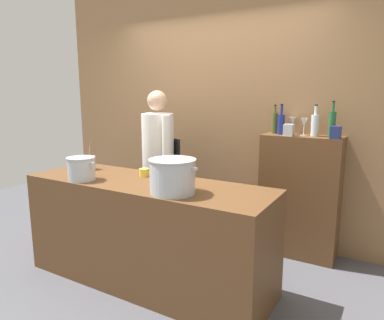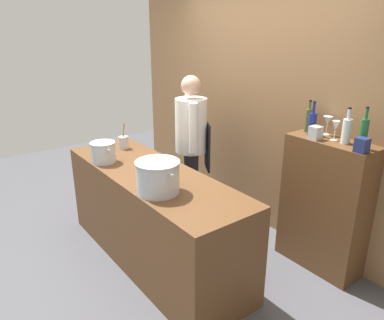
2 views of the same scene
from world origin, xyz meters
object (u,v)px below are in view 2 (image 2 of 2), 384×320
(butter_jar, at_px, (158,161))
(wine_glass_wide, at_px, (336,127))
(spice_tin_silver, at_px, (315,133))
(wine_bottle_olive, at_px, (308,120))
(chef, at_px, (191,140))
(wine_bottle_clear, at_px, (347,130))
(stockpot_small, at_px, (103,152))
(wine_bottle_cobalt, at_px, (312,123))
(stockpot_large, at_px, (158,177))
(wine_bottle_green, at_px, (364,133))
(wine_glass_tall, at_px, (328,121))
(utensil_crock, at_px, (124,142))
(spice_tin_navy, at_px, (362,145))

(butter_jar, xyz_separation_m, wine_glass_wide, (1.15, 1.04, 0.41))
(spice_tin_silver, bearing_deg, wine_bottle_olive, 141.69)
(chef, bearing_deg, wine_bottle_clear, -132.82)
(wine_bottle_clear, bearing_deg, stockpot_small, -138.83)
(wine_bottle_clear, bearing_deg, wine_bottle_cobalt, -177.79)
(butter_jar, distance_m, wine_glass_wide, 1.60)
(wine_bottle_clear, bearing_deg, stockpot_large, -118.05)
(chef, relative_size, wine_bottle_green, 4.96)
(stockpot_small, height_order, wine_bottle_olive, wine_bottle_olive)
(wine_glass_tall, bearing_deg, stockpot_small, -132.50)
(chef, height_order, spice_tin_silver, chef)
(stockpot_small, height_order, wine_bottle_green, wine_bottle_green)
(wine_bottle_clear, bearing_deg, spice_tin_silver, -155.50)
(utensil_crock, bearing_deg, spice_tin_navy, 24.74)
(chef, bearing_deg, stockpot_small, 114.27)
(utensil_crock, relative_size, wine_bottle_olive, 0.96)
(wine_glass_tall, height_order, spice_tin_navy, wine_glass_tall)
(wine_bottle_green, xyz_separation_m, wine_bottle_olive, (-0.56, 0.07, -0.02))
(wine_glass_tall, bearing_deg, wine_bottle_olive, -165.38)
(stockpot_large, relative_size, utensil_crock, 1.48)
(wine_glass_wide, xyz_separation_m, spice_tin_silver, (-0.12, -0.10, -0.06))
(stockpot_large, xyz_separation_m, wine_glass_tall, (0.49, 1.45, 0.32))
(chef, distance_m, wine_bottle_green, 1.76)
(stockpot_large, bearing_deg, wine_glass_wide, 65.29)
(butter_jar, xyz_separation_m, wine_bottle_cobalt, (0.92, 1.03, 0.40))
(wine_glass_wide, bearing_deg, wine_bottle_olive, 170.66)
(wine_bottle_cobalt, xyz_separation_m, wine_glass_wide, (0.22, 0.01, 0.01))
(wine_bottle_green, bearing_deg, wine_bottle_olive, 172.84)
(stockpot_large, distance_m, wine_glass_wide, 1.53)
(butter_jar, distance_m, spice_tin_silver, 1.43)
(utensil_crock, bearing_deg, wine_bottle_olive, 37.14)
(wine_glass_tall, bearing_deg, utensil_crock, -144.74)
(chef, xyz_separation_m, wine_bottle_cobalt, (1.19, 0.43, 0.37))
(chef, bearing_deg, wine_bottle_green, -135.03)
(wine_bottle_clear, xyz_separation_m, spice_tin_silver, (-0.22, -0.10, -0.05))
(wine_glass_tall, bearing_deg, butter_jar, -131.72)
(spice_tin_navy, bearing_deg, butter_jar, -147.36)
(wine_bottle_clear, height_order, wine_glass_tall, wine_bottle_clear)
(chef, xyz_separation_m, wine_bottle_clear, (1.51, 0.44, 0.37))
(spice_tin_silver, bearing_deg, utensil_crock, -149.73)
(wine_bottle_cobalt, relative_size, wine_bottle_clear, 1.00)
(wine_bottle_olive, xyz_separation_m, spice_tin_navy, (0.61, -0.16, -0.05))
(wine_glass_tall, xyz_separation_m, spice_tin_silver, (0.02, -0.19, -0.07))
(butter_jar, bearing_deg, wine_glass_tall, 48.28)
(wine_bottle_green, distance_m, spice_tin_silver, 0.39)
(stockpot_large, relative_size, stockpot_small, 1.36)
(utensil_crock, distance_m, wine_bottle_olive, 1.89)
(butter_jar, height_order, wine_glass_tall, wine_glass_tall)
(wine_glass_wide, bearing_deg, spice_tin_navy, -19.26)
(stockpot_small, bearing_deg, stockpot_large, 3.52)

